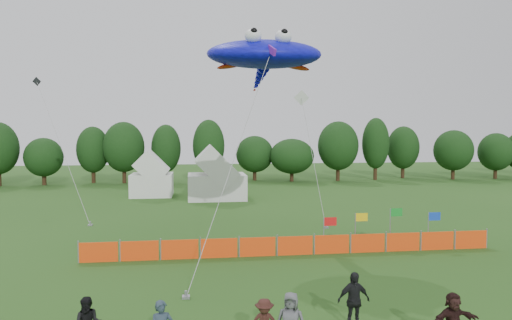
{
  "coord_description": "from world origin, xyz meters",
  "views": [
    {
      "loc": [
        -2.77,
        -14.56,
        6.43
      ],
      "look_at": [
        0.0,
        6.0,
        5.2
      ],
      "focal_mm": 32.0,
      "sensor_mm": 36.0,
      "label": 1
    }
  ],
  "objects": [
    {
      "name": "treeline",
      "position": [
        1.61,
        44.93,
        4.18
      ],
      "size": [
        104.57,
        8.78,
        8.36
      ],
      "color": "#382314",
      "rests_on": "ground"
    },
    {
      "name": "tent_left",
      "position": [
        -7.12,
        32.84,
        1.88
      ],
      "size": [
        4.22,
        4.22,
        3.72
      ],
      "color": "white",
      "rests_on": "ground"
    },
    {
      "name": "tent_right",
      "position": [
        -0.66,
        29.76,
        2.01
      ],
      "size": [
        5.64,
        4.51,
        3.98
      ],
      "color": "silver",
      "rests_on": "ground"
    },
    {
      "name": "barrier_fence",
      "position": [
        2.43,
        8.66,
        0.5
      ],
      "size": [
        21.9,
        0.06,
        1.0
      ],
      "color": "#FD440E",
      "rests_on": "ground"
    },
    {
      "name": "flag_row",
      "position": [
        7.2,
        9.08,
        1.4
      ],
      "size": [
        6.73,
        0.76,
        2.24
      ],
      "color": "gray",
      "rests_on": "ground"
    },
    {
      "name": "spectator_d",
      "position": [
        2.35,
        -0.51,
        0.95
      ],
      "size": [
        1.15,
        0.56,
        1.9
      ],
      "primitive_type": "imported",
      "rotation": [
        0.0,
        0.0,
        0.09
      ],
      "color": "black",
      "rests_on": "ground"
    },
    {
      "name": "spectator_f",
      "position": [
        4.85,
        -2.16,
        0.84
      ],
      "size": [
        1.61,
        0.73,
        1.68
      ],
      "primitive_type": "imported",
      "rotation": [
        0.0,
        0.0,
        0.15
      ],
      "color": "black",
      "rests_on": "ground"
    },
    {
      "name": "stingray_kite",
      "position": [
        1.23,
        11.76,
        10.86
      ],
      "size": [
        7.91,
        17.09,
        12.06
      ],
      "color": "#1011E9",
      "rests_on": "ground"
    },
    {
      "name": "small_kite_white",
      "position": [
        5.6,
        18.62,
        6.55
      ],
      "size": [
        1.3,
        5.38,
        9.75
      ],
      "color": "white",
      "rests_on": "ground"
    },
    {
      "name": "small_kite_dark",
      "position": [
        -13.74,
        23.95,
        6.17
      ],
      "size": [
        7.24,
        10.93,
        11.44
      ],
      "color": "black",
      "rests_on": "ground"
    }
  ]
}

